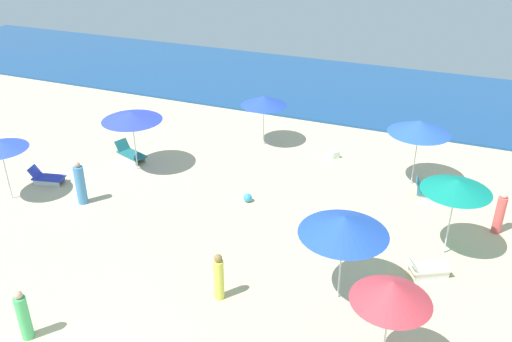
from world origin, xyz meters
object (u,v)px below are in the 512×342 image
object	(u,v)px
umbrella_6	(457,185)
beachgoer_3	(500,214)
umbrella_4	(392,291)
lounge_chair_0_0	(429,192)
beachgoer_0	(80,184)
beach_ball_2	(248,198)
umbrella_0	(420,127)
umbrella_1	(344,225)
umbrella_3	(264,101)
beachgoer_2	(219,277)
beachgoer_1	(24,316)
lounge_chair_2_0	(46,177)
cooler_box_1	(333,154)
lounge_chair_5_0	(130,154)
lounge_chair_6_0	(426,267)
umbrella_5	(132,116)

from	to	relation	value
umbrella_6	beachgoer_3	size ratio (longest dim) A/B	1.72
umbrella_4	lounge_chair_0_0	bearing A→B (deg)	89.48
beachgoer_0	beach_ball_2	bearing A→B (deg)	-166.76
umbrella_0	umbrella_1	bearing A→B (deg)	-97.17
umbrella_1	beachgoer_0	distance (m)	10.41
umbrella_3	beach_ball_2	world-z (taller)	umbrella_3
umbrella_3	umbrella_6	xyz separation A→B (m)	(8.49, -5.64, 0.38)
umbrella_6	beachgoer_2	size ratio (longest dim) A/B	1.79
umbrella_6	beachgoer_1	size ratio (longest dim) A/B	1.77
lounge_chair_2_0	umbrella_6	size ratio (longest dim) A/B	0.53
umbrella_6	cooler_box_1	xyz separation A→B (m)	(-5.16, 5.49, -2.32)
umbrella_6	beachgoer_2	distance (m)	7.62
umbrella_0	beachgoer_1	bearing A→B (deg)	-123.11
lounge_chair_5_0	umbrella_6	xyz separation A→B (m)	(13.22, -1.93, 2.20)
lounge_chair_2_0	beachgoer_1	world-z (taller)	beachgoer_1
lounge_chair_2_0	lounge_chair_6_0	distance (m)	14.67
umbrella_3	beachgoer_1	xyz separation A→B (m)	(-1.19, -13.63, -1.39)
lounge_chair_5_0	beachgoer_1	xyz separation A→B (m)	(3.54, -9.92, 0.43)
beachgoer_0	beachgoer_2	size ratio (longest dim) A/B	1.14
beachgoer_0	beachgoer_1	xyz separation A→B (m)	(3.09, -6.14, -0.08)
umbrella_4	beachgoer_1	bearing A→B (deg)	-165.50
umbrella_0	umbrella_6	bearing A→B (deg)	-69.25
beachgoer_1	umbrella_5	bearing A→B (deg)	157.58
umbrella_3	lounge_chair_6_0	xyz separation A→B (m)	(8.07, -7.00, -1.84)
umbrella_1	beachgoer_1	bearing A→B (deg)	-146.92
umbrella_4	lounge_chair_6_0	world-z (taller)	umbrella_4
beachgoer_1	beachgoer_3	bearing A→B (deg)	92.58
umbrella_5	lounge_chair_0_0	bearing A→B (deg)	10.32
cooler_box_1	lounge_chair_6_0	bearing A→B (deg)	164.39
umbrella_6	lounge_chair_6_0	size ratio (longest dim) A/B	1.85
lounge_chair_0_0	beachgoer_3	xyz separation A→B (m)	(2.39, -1.42, 0.44)
beachgoer_0	beachgoer_3	bearing A→B (deg)	-175.10
lounge_chair_0_0	umbrella_3	xyz separation A→B (m)	(-7.62, 2.29, 1.81)
lounge_chair_0_0	beachgoer_0	xyz separation A→B (m)	(-11.90, -5.20, 0.50)
umbrella_4	beach_ball_2	distance (m)	9.14
umbrella_0	umbrella_3	world-z (taller)	umbrella_0
umbrella_3	umbrella_5	size ratio (longest dim) A/B	0.91
lounge_chair_0_0	lounge_chair_5_0	distance (m)	12.43
beachgoer_2	umbrella_3	bearing A→B (deg)	97.77
lounge_chair_0_0	lounge_chair_5_0	size ratio (longest dim) A/B	0.78
umbrella_1	umbrella_3	world-z (taller)	umbrella_1
lounge_chair_0_0	cooler_box_1	size ratio (longest dim) A/B	2.62
cooler_box_1	beachgoer_2	bearing A→B (deg)	126.49
umbrella_4	beachgoer_3	world-z (taller)	umbrella_4
umbrella_1	beachgoer_0	world-z (taller)	umbrella_1
umbrella_3	lounge_chair_5_0	xyz separation A→B (m)	(-4.73, -3.71, -1.82)
lounge_chair_2_0	beachgoer_3	bearing A→B (deg)	-92.76
lounge_chair_5_0	umbrella_3	bearing A→B (deg)	-32.18
umbrella_6	lounge_chair_6_0	distance (m)	2.64
beach_ball_2	lounge_chair_5_0	bearing A→B (deg)	167.45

